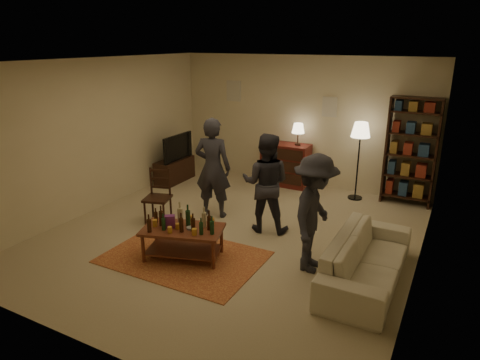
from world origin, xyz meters
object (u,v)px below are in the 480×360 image
Objects in this scene: tv_stand at (175,164)px; coffee_table at (183,231)px; person_left at (213,168)px; person_right at (266,183)px; bookshelf at (411,151)px; dresser at (286,163)px; dining_chair at (158,194)px; person_by_sofa at (314,214)px; sofa at (367,259)px; floor_lamp at (360,135)px.

coffee_table is at bearing -51.89° from tv_stand.
tv_stand is 2.22m from person_left.
bookshelf is at bearing -141.63° from person_right.
dresser is at bearing -178.43° from bookshelf.
dresser reaches higher than tv_stand.
person_by_sofa is at bearing -22.82° from dining_chair.
sofa is 0.88m from person_by_sofa.
person_right reaches higher than dining_chair.
sofa is (4.64, -2.20, -0.08)m from tv_stand.
sofa is 2.05m from person_right.
sofa is at bearing 142.36° from person_right.
sofa is at bearing -21.11° from dining_chair.
sofa is at bearing -90.82° from bookshelf.
tv_stand is (-2.20, 2.80, -0.03)m from coffee_table.
dresser reaches higher than dining_chair.
person_by_sofa is (0.13, -3.00, -0.47)m from floor_lamp.
sofa is (2.45, 0.60, -0.11)m from coffee_table.
sofa is at bearing 13.86° from coffee_table.
person_by_sofa reaches higher than sofa.
tv_stand is at bearing 64.66° from sofa.
coffee_table is at bearing 103.86° from sofa.
dining_chair is 1.85m from person_right.
coffee_table is 2.52m from sofa.
floor_lamp is at bearing 11.50° from tv_stand.
floor_lamp is at bearing -146.78° from person_left.
person_left reaches higher than coffee_table.
coffee_table is 1.60m from person_right.
tv_stand is 3.97m from floor_lamp.
person_left is 1.09× the size of person_right.
floor_lamp is at bearing -1.56° from person_by_sofa.
person_left is at bearing -35.47° from tv_stand.
dining_chair is 0.59× the size of person_by_sofa.
tv_stand is at bearing 128.11° from coffee_table.
person_right is 1.38m from person_by_sofa.
dining_chair is at bearing -141.11° from bookshelf.
dining_chair is 2.22m from tv_stand.
dresser is 0.90× the size of floor_lamp.
dresser is 2.50m from bookshelf.
person_left reaches higher than tv_stand.
coffee_table is 3.56m from tv_stand.
floor_lamp is at bearing -5.26° from dresser.
person_right reaches higher than sofa.
person_by_sofa is (-0.72, -0.03, 0.50)m from sofa.
person_by_sofa is (2.84, -0.30, 0.31)m from dining_chair.
bookshelf reaches higher than coffee_table.
floor_lamp is at bearing -127.50° from person_right.
tv_stand is 0.60× the size of person_left.
tv_stand is 0.78× the size of dresser.
person_right is at bearing 161.40° from person_left.
person_right is (2.83, -1.38, 0.42)m from tv_stand.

